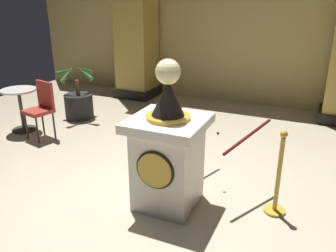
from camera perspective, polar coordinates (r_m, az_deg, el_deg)
The scene contains 10 objects.
ground_plane at distance 4.36m, azimuth -3.67°, elevation -10.94°, with size 10.50×10.50×0.00m, color beige.
back_wall at distance 7.93m, azimuth 11.89°, elevation 18.07°, with size 10.50×0.16×3.96m, color tan.
pedestal_clock at distance 3.84m, azimuth -0.03°, elevation -4.34°, with size 0.81×0.81×1.69m.
stanchion_near at distance 4.02m, azimuth 17.61°, elevation -9.30°, with size 0.24×0.24×0.98m.
stanchion_far at distance 4.95m, azimuth 0.37°, elevation -2.12°, with size 0.24×0.24×1.04m.
velvet_rope at distance 4.25m, azimuth 8.32°, elevation -0.10°, with size 1.16×1.15×0.22m.
column_left at distance 8.23m, azimuth -5.35°, elevation 17.83°, with size 0.93×0.93×3.80m.
potted_palm_left at distance 7.05m, azimuth -14.53°, elevation 3.77°, with size 0.83×0.82×1.09m.
cafe_table at distance 6.63m, azimuth -23.17°, elevation 3.30°, with size 0.60×0.60×0.76m.
cafe_chair_red at distance 6.16m, azimuth -20.15°, elevation 3.29°, with size 0.48×0.48×0.96m.
Camera 1 is at (1.77, -3.27, 2.28)m, focal length 36.93 mm.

